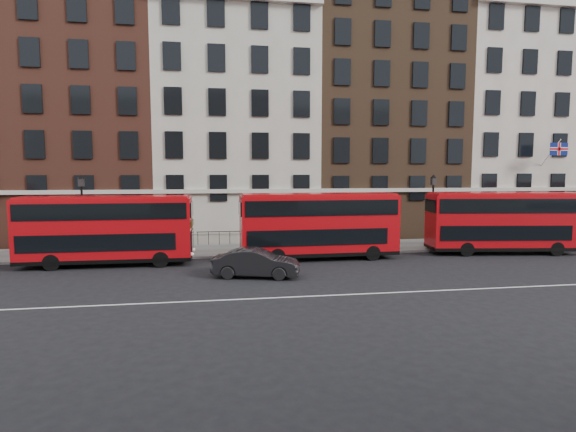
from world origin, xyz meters
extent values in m
plane|color=black|center=(0.00, 0.00, 0.00)|extent=(120.00, 120.00, 0.00)
cube|color=gray|center=(0.00, 10.50, 0.07)|extent=(80.00, 5.00, 0.15)
cube|color=gray|center=(0.00, 8.00, 0.08)|extent=(80.00, 0.30, 0.16)
cube|color=white|center=(0.00, -2.00, 0.01)|extent=(70.00, 0.12, 0.01)
cube|color=brown|center=(-12.80, 18.00, 11.00)|extent=(12.80, 10.00, 22.00)
cube|color=#AEAA99|center=(0.00, 18.00, 9.50)|extent=(12.80, 10.00, 19.00)
cube|color=brown|center=(12.80, 18.00, 10.50)|extent=(12.80, 10.00, 21.00)
cube|color=#AEA597|center=(25.60, 18.00, 10.00)|extent=(12.80, 10.00, 20.00)
cube|color=beige|center=(25.60, 12.75, 19.60)|extent=(12.80, 0.50, 0.80)
cube|color=#B5090F|center=(-8.29, 6.60, 2.21)|extent=(9.97, 2.44, 3.75)
cube|color=black|center=(-8.29, 6.60, 0.45)|extent=(9.98, 2.48, 0.23)
cube|color=black|center=(-8.58, 6.60, 1.56)|extent=(8.84, 2.51, 1.00)
cube|color=black|center=(-8.29, 6.60, 3.37)|extent=(9.60, 2.51, 0.95)
cube|color=#B5090F|center=(-8.29, 6.60, 4.13)|extent=(9.69, 2.25, 0.17)
cube|color=black|center=(-3.27, 6.56, 1.47)|extent=(0.09, 2.09, 1.23)
cube|color=black|center=(-3.27, 6.56, 2.48)|extent=(0.09, 1.80, 0.40)
cylinder|color=black|center=(-5.07, 5.51, 0.47)|extent=(0.95, 0.27, 0.95)
cylinder|color=black|center=(-5.06, 7.64, 0.47)|extent=(0.95, 0.27, 0.95)
cylinder|color=black|center=(-11.14, 5.55, 0.47)|extent=(0.95, 0.27, 0.95)
cylinder|color=black|center=(-11.13, 7.68, 0.47)|extent=(0.95, 0.27, 0.95)
cube|color=#B5090F|center=(4.77, 6.60, 2.24)|extent=(10.14, 2.56, 3.80)
cube|color=black|center=(4.77, 6.60, 0.45)|extent=(10.14, 2.60, 0.23)
cube|color=black|center=(4.48, 6.59, 1.59)|extent=(8.99, 2.62, 1.01)
cube|color=black|center=(4.77, 6.60, 3.42)|extent=(9.76, 2.63, 0.96)
cube|color=#B5090F|center=(4.77, 6.60, 4.19)|extent=(9.85, 2.37, 0.17)
cube|color=black|center=(9.86, 6.68, 1.49)|extent=(0.11, 2.12, 1.25)
cube|color=black|center=(9.86, 6.68, 2.52)|extent=(0.11, 1.83, 0.40)
cylinder|color=black|center=(8.06, 5.57, 0.48)|extent=(0.97, 0.28, 0.96)
cylinder|color=black|center=(8.03, 7.73, 0.48)|extent=(0.97, 0.28, 0.96)
cylinder|color=black|center=(1.90, 5.47, 0.48)|extent=(0.97, 0.28, 0.96)
cylinder|color=black|center=(1.87, 7.63, 0.48)|extent=(0.97, 0.28, 0.96)
cube|color=#B5090F|center=(17.76, 6.60, 2.22)|extent=(10.27, 3.71, 3.78)
cube|color=black|center=(17.76, 6.60, 0.45)|extent=(10.27, 3.75, 0.23)
cube|color=black|center=(17.47, 6.64, 1.58)|extent=(9.14, 3.64, 1.00)
cube|color=black|center=(17.76, 6.60, 3.39)|extent=(9.90, 3.74, 0.96)
cube|color=#B5090F|center=(17.76, 6.60, 4.16)|extent=(9.96, 3.49, 0.17)
cube|color=black|center=(22.77, 5.92, 1.48)|extent=(0.36, 2.09, 1.24)
cube|color=black|center=(22.77, 5.92, 2.50)|extent=(0.32, 1.81, 0.40)
cylinder|color=black|center=(20.84, 5.10, 0.48)|extent=(0.98, 0.39, 0.96)
cylinder|color=black|center=(21.12, 7.22, 0.48)|extent=(0.98, 0.39, 0.96)
cylinder|color=black|center=(14.77, 5.92, 0.48)|extent=(0.98, 0.39, 0.96)
cylinder|color=black|center=(15.06, 8.04, 0.48)|extent=(0.98, 0.39, 0.96)
imported|color=black|center=(0.29, 2.17, 0.76)|extent=(4.89, 2.71, 1.53)
cylinder|color=black|center=(-10.28, 8.89, 2.45)|extent=(0.14, 0.14, 4.60)
cylinder|color=black|center=(-10.28, 8.89, 0.45)|extent=(0.32, 0.32, 0.60)
cube|color=#262626|center=(-10.28, 8.89, 5.00)|extent=(0.32, 0.32, 0.55)
cone|color=black|center=(-10.28, 8.89, 5.35)|extent=(0.44, 0.44, 0.25)
cylinder|color=black|center=(13.60, 8.58, 2.45)|extent=(0.14, 0.14, 4.60)
cylinder|color=black|center=(13.60, 8.58, 0.45)|extent=(0.32, 0.32, 0.60)
cube|color=#262626|center=(13.60, 8.58, 5.00)|extent=(0.32, 0.32, 0.55)
cone|color=black|center=(13.60, 8.58, 5.35)|extent=(0.44, 0.44, 0.25)
camera|label=1|loc=(-1.74, -21.53, 5.60)|focal=28.00mm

